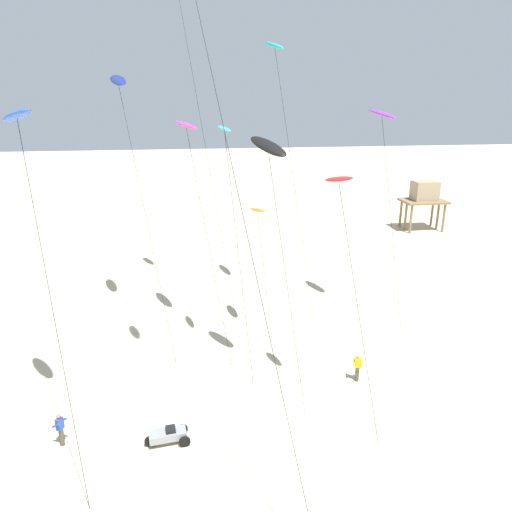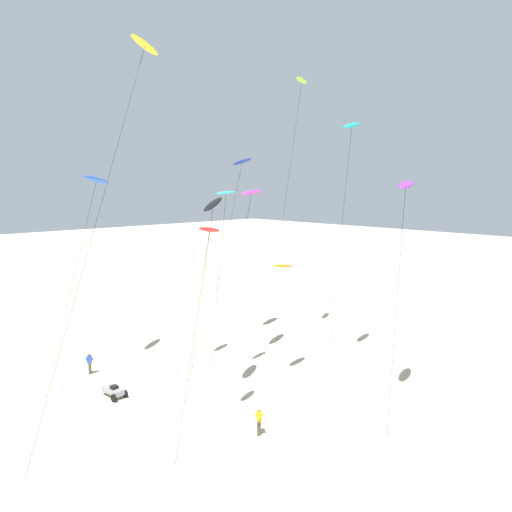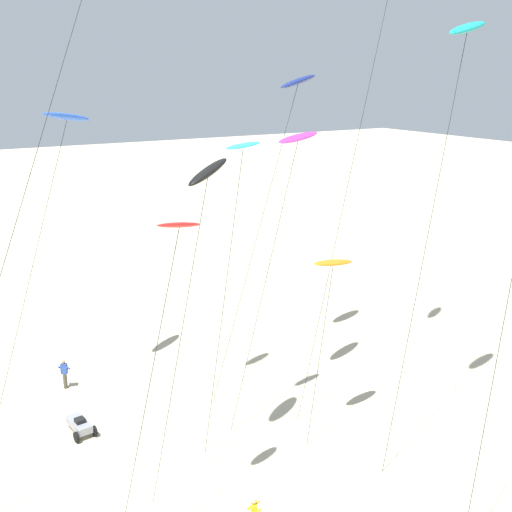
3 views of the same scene
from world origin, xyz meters
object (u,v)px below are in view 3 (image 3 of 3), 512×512
Objects in this scene: kite_red at (178,231)px; kite_blue at (66,119)px; kite_orange at (333,264)px; kite_flyer_nearest at (65,373)px; kite_teal at (467,32)px; beach_buggy at (80,425)px; kite_navy at (298,83)px; kite_black at (208,174)px; kite_cyan at (242,154)px; kite_magenta at (298,140)px.

kite_blue is at bearing -179.56° from kite_red.
kite_flyer_nearest is (-10.62, -10.00, -7.52)m from kite_orange.
kite_teal is (12.80, 13.82, 3.85)m from kite_blue.
kite_navy is at bearing 100.43° from beach_buggy.
kite_navy is 10.63m from kite_teal.
kite_black reaches higher than beach_buggy.
kite_orange is 11.38m from kite_teal.
kite_orange is 0.63× the size of kite_cyan.
kite_teal is 10.78m from kite_cyan.
kite_black is 1.13× the size of kite_red.
kite_navy is 0.88× the size of kite_teal.
kite_magenta is 1.01× the size of kite_cyan.
kite_black is 14.35m from beach_buggy.
kite_black reaches higher than kite_orange.
kite_magenta is 8.94m from kite_teal.
kite_navy is 20.55m from kite_flyer_nearest.
kite_orange is (10.86, 8.68, -6.11)m from kite_blue.
kite_navy reaches higher than kite_orange.
kite_blue is 19.23m from kite_teal.
kite_cyan reaches higher than kite_orange.
kite_cyan is at bearing 125.65° from kite_black.
kite_magenta is at bearing 59.61° from kite_flyer_nearest.
beach_buggy is at bearing -116.07° from kite_teal.
kite_teal reaches higher than kite_flyer_nearest.
kite_magenta is at bearing 82.55° from beach_buggy.
kite_magenta is at bearing 119.31° from kite_black.
kite_red is at bearing -42.03° from kite_black.
kite_flyer_nearest is (0.25, -1.32, -13.63)m from kite_blue.
kite_blue is at bearing -124.75° from kite_magenta.
kite_magenta is at bearing 125.38° from kite_red.
kite_red is at bearing 0.44° from kite_blue.
kite_magenta is 17.86m from kite_flyer_nearest.
kite_orange is (8.34, -3.56, -7.76)m from kite_navy.
kite_teal is at bearing 50.34° from kite_flyer_nearest.
kite_red is (6.70, -9.43, -2.01)m from kite_magenta.
beach_buggy is (4.87, -0.55, -0.46)m from kite_flyer_nearest.
kite_navy is 10.08× the size of kite_flyer_nearest.
kite_teal is at bearing 63.93° from beach_buggy.
kite_cyan reaches higher than kite_red.
beach_buggy is at bearing -118.56° from kite_orange.
kite_cyan is (-4.20, -8.56, -5.02)m from kite_teal.
kite_teal reaches higher than kite_black.
kite_blue is at bearing 159.91° from beach_buggy.
kite_orange is at bearing 105.91° from kite_red.
kite_navy reaches higher than kite_blue.
kite_red is 13.95m from beach_buggy.
kite_navy is at bearing 129.67° from kite_black.
kite_teal is (-0.51, 13.72, 6.82)m from kite_red.
kite_cyan is at bearing 64.00° from beach_buggy.
kite_red is 0.87× the size of kite_cyan.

